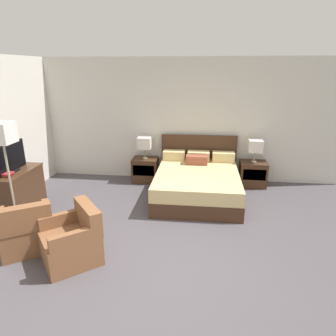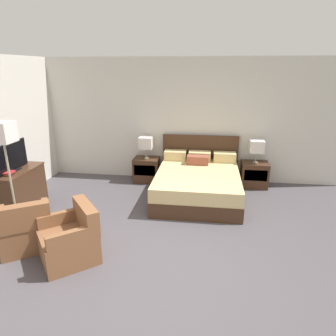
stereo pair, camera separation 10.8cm
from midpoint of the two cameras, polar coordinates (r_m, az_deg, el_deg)
name	(u,v)px [view 1 (the left image)]	position (r m, az deg, el deg)	size (l,w,h in m)	color
ground_plane	(156,268)	(4.10, -3.02, -18.46)	(10.12, 10.12, 0.00)	#4C474C
wall_back	(179,121)	(6.75, 1.63, 8.99)	(7.24, 0.06, 2.70)	beige
bed	(197,182)	(6.01, 5.07, -2.70)	(1.68, 2.03, 1.05)	#422819
nightstand_left	(145,170)	(6.81, -4.81, -0.33)	(0.56, 0.45, 0.54)	#422819
nightstand_right	(253,174)	(6.77, 15.39, -1.08)	(0.56, 0.45, 0.54)	#422819
table_lamp_left	(145,143)	(6.64, -4.95, 4.77)	(0.29, 0.29, 0.48)	gray
table_lamp_right	(255,146)	(6.60, 15.85, 4.04)	(0.29, 0.29, 0.48)	gray
dresser	(17,190)	(6.03, -27.30, -3.79)	(0.54, 1.03, 0.76)	#422819
tv	(9,159)	(5.80, -28.48, 1.58)	(0.18, 0.86, 0.50)	black
book_red_cover	(3,175)	(5.72, -29.39, -1.20)	(0.18, 0.15, 0.02)	gold
book_blue_cover	(4,174)	(5.69, -29.25, -0.95)	(0.26, 0.19, 0.03)	#B7282D
armchair_by_window	(27,231)	(4.77, -25.89, -10.72)	(0.94, 0.95, 0.76)	brown
armchair_companion	(73,241)	(4.30, -18.33, -13.05)	(0.96, 0.96, 0.76)	brown
floor_lamp	(3,142)	(4.94, -29.46, 4.29)	(0.30, 0.30, 1.74)	gray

